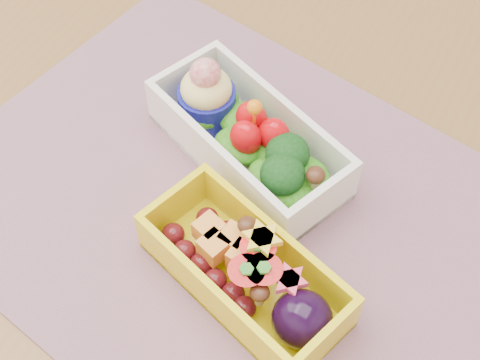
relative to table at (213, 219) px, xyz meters
The scene contains 4 objects.
table is the anchor object (origin of this frame).
placemat 0.11m from the table, 42.97° to the right, with size 0.48×0.37×0.00m, color #9C6B76.
bento_white 0.13m from the table, 30.90° to the left, with size 0.20×0.14×0.08m.
bento_yellow 0.18m from the table, 47.56° to the right, with size 0.18×0.12×0.06m.
Camera 1 is at (0.20, -0.32, 1.24)m, focal length 52.12 mm.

